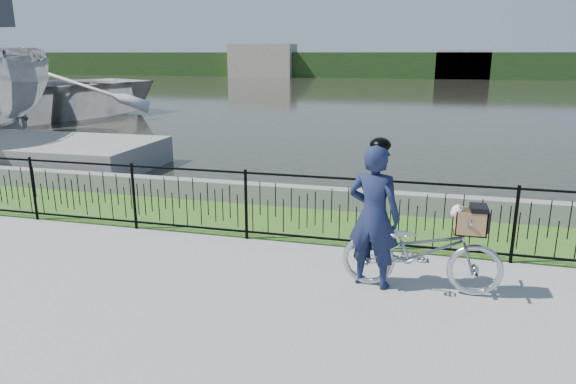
# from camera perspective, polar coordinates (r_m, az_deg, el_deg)

# --- Properties ---
(ground) EXTENTS (120.00, 120.00, 0.00)m
(ground) POSITION_cam_1_polar(r_m,az_deg,el_deg) (6.72, -0.86, -10.54)
(ground) COLOR gray
(ground) RESTS_ON ground
(grass_strip) EXTENTS (60.00, 2.00, 0.01)m
(grass_strip) POSITION_cam_1_polar(r_m,az_deg,el_deg) (9.07, 3.45, -3.57)
(grass_strip) COLOR #37611E
(grass_strip) RESTS_ON ground
(water) EXTENTS (120.00, 120.00, 0.00)m
(water) POSITION_cam_1_polar(r_m,az_deg,el_deg) (38.98, 12.16, 10.57)
(water) COLOR black
(water) RESTS_ON ground
(quay_wall) EXTENTS (60.00, 0.30, 0.40)m
(quay_wall) POSITION_cam_1_polar(r_m,az_deg,el_deg) (9.95, 4.57, -0.70)
(quay_wall) COLOR slate
(quay_wall) RESTS_ON ground
(fence) EXTENTS (14.00, 0.06, 1.15)m
(fence) POSITION_cam_1_polar(r_m,az_deg,el_deg) (7.96, 2.14, -1.93)
(fence) COLOR black
(fence) RESTS_ON ground
(far_treeline) EXTENTS (120.00, 6.00, 3.00)m
(far_treeline) POSITION_cam_1_polar(r_m,az_deg,el_deg) (65.88, 13.33, 13.57)
(far_treeline) COLOR #233F18
(far_treeline) RESTS_ON ground
(far_building_left) EXTENTS (8.00, 4.00, 4.00)m
(far_building_left) POSITION_cam_1_polar(r_m,az_deg,el_deg) (66.79, -2.81, 14.39)
(far_building_left) COLOR gray
(far_building_left) RESTS_ON ground
(far_building_right) EXTENTS (6.00, 3.00, 3.20)m
(far_building_right) POSITION_cam_1_polar(r_m,az_deg,el_deg) (64.50, 18.77, 13.24)
(far_building_right) COLOR gray
(far_building_right) RESTS_ON ground
(bicycle_rig) EXTENTS (1.98, 0.69, 1.18)m
(bicycle_rig) POSITION_cam_1_polar(r_m,az_deg,el_deg) (6.68, 14.68, -6.27)
(bicycle_rig) COLOR #ACB2B9
(bicycle_rig) RESTS_ON ground
(cyclist) EXTENTS (0.77, 0.61, 1.93)m
(cyclist) POSITION_cam_1_polar(r_m,az_deg,el_deg) (6.54, 9.52, -2.52)
(cyclist) COLOR #151C3B
(cyclist) RESTS_ON ground
(boat_far) EXTENTS (13.36, 15.00, 2.57)m
(boat_far) POSITION_cam_1_polar(r_m,az_deg,el_deg) (25.99, -28.44, 9.80)
(boat_far) COLOR #AFAEAF
(boat_far) RESTS_ON water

